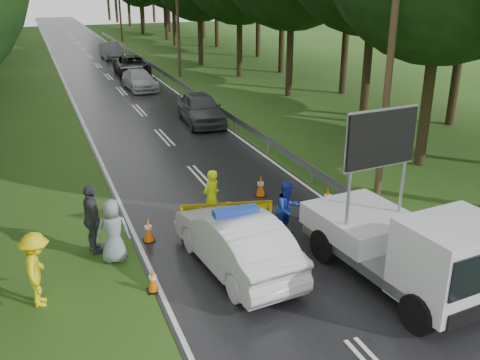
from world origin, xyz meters
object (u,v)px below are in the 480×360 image
queue_car_third (132,66)px  officer (211,198)px  work_truck (409,246)px  queue_car_first (201,108)px  police_sedan (236,241)px  queue_car_fourth (111,51)px  barrier (227,211)px  queue_car_second (139,80)px  civilian (287,209)px

queue_car_third → officer: bearing=-93.6°
work_truck → officer: bearing=117.4°
queue_car_first → queue_car_third: 16.26m
police_sedan → officer: officer is taller
officer → queue_car_fourth: size_ratio=0.40×
queue_car_third → barrier: bearing=-93.1°
work_truck → officer: 6.18m
queue_car_first → work_truck: bearing=-86.6°
queue_car_first → queue_car_second: bearing=100.2°
civilian → queue_car_first: civilian is taller
queue_car_second → queue_car_first: bearing=-86.4°
queue_car_third → queue_car_fourth: (-0.14, 9.77, 0.01)m
barrier → civilian: bearing=-2.4°
work_truck → barrier: work_truck is taller
work_truck → civilian: bearing=106.4°
police_sedan → queue_car_first: police_sedan is taller
barrier → queue_car_second: 23.31m
civilian → queue_car_second: civilian is taller
queue_car_first → queue_car_second: queue_car_first is taller
civilian → queue_car_fourth: bearing=74.7°
work_truck → queue_car_fourth: size_ratio=1.22×
barrier → queue_car_second: bearing=98.6°
work_truck → queue_car_third: (-0.48, 33.41, -0.42)m
barrier → civilian: civilian is taller
queue_car_first → queue_car_second: size_ratio=1.05×
civilian → queue_car_third: 29.73m
work_truck → queue_car_first: bearing=84.5°
civilian → queue_car_third: size_ratio=0.32×
queue_car_first → queue_car_second: (-1.18, 10.25, -0.15)m
barrier → queue_car_first: size_ratio=0.56×
work_truck → queue_car_fourth: bearing=85.6°
barrier → queue_car_first: 13.37m
queue_car_fourth → police_sedan: bearing=-95.7°
work_truck → officer: (-3.34, 5.20, -0.24)m
civilian → queue_car_second: size_ratio=0.38×
barrier → queue_car_fourth: size_ratio=0.58×
police_sedan → queue_car_fourth: (2.98, 40.76, -0.05)m
police_sedan → barrier: police_sedan is taller
work_truck → barrier: bearing=122.0°
barrier → work_truck: bearing=-39.0°
officer → police_sedan: bearing=55.3°
queue_car_fourth → queue_car_third: bearing=-90.7°
queue_car_fourth → civilian: bearing=-92.7°
civilian → queue_car_first: 13.55m
queue_car_fourth → work_truck: bearing=-90.7°
officer → civilian: size_ratio=1.06×
queue_car_third → queue_car_fourth: queue_car_fourth is taller
officer → civilian: (1.87, -1.50, -0.05)m
civilian → police_sedan: bearing=-163.1°
police_sedan → officer: size_ratio=2.73×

